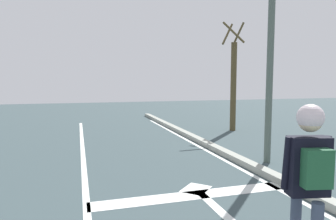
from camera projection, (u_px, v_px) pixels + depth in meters
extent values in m
cube|color=silver|center=(86.00, 205.00, 4.87)|extent=(0.12, 20.00, 0.01)
cube|color=silver|center=(270.00, 184.00, 5.85)|extent=(0.12, 20.00, 0.01)
cube|color=silver|center=(192.00, 195.00, 5.29)|extent=(3.58, 0.40, 0.01)
cube|color=silver|center=(216.00, 207.00, 4.79)|extent=(0.16, 1.40, 0.01)
cube|color=silver|center=(196.00, 189.00, 5.60)|extent=(0.71, 0.71, 0.01)
cube|color=#9BA094|center=(281.00, 180.00, 5.91)|extent=(0.24, 24.00, 0.14)
cube|color=black|center=(308.00, 166.00, 2.90)|extent=(0.41, 0.26, 0.57)
cylinder|color=black|center=(287.00, 163.00, 2.91)|extent=(0.07, 0.11, 0.52)
cylinder|color=black|center=(326.00, 162.00, 2.94)|extent=(0.07, 0.08, 0.52)
sphere|color=beige|center=(310.00, 120.00, 2.86)|extent=(0.23, 0.23, 0.23)
sphere|color=silver|center=(310.00, 117.00, 2.86)|extent=(0.25, 0.25, 0.25)
cube|color=#1F5534|center=(316.00, 168.00, 2.76)|extent=(0.28, 0.19, 0.36)
cylinder|color=#505F56|center=(270.00, 51.00, 7.19)|extent=(0.16, 0.16, 5.44)
cylinder|color=brown|center=(233.00, 87.00, 12.12)|extent=(0.23, 0.23, 3.53)
cylinder|color=brown|center=(238.00, 35.00, 12.15)|extent=(0.38, 0.51, 0.98)
cylinder|color=brown|center=(228.00, 34.00, 12.10)|extent=(0.73, 0.57, 0.92)
cylinder|color=brown|center=(234.00, 32.00, 11.63)|extent=(0.76, 0.57, 0.87)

